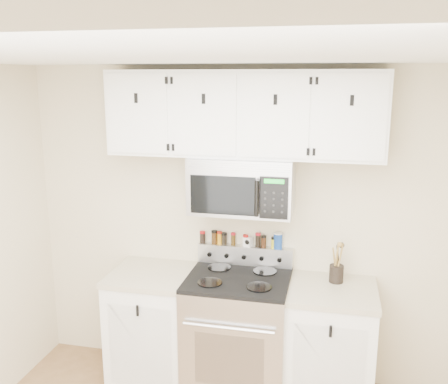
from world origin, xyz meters
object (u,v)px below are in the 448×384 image
Objects in this scene: range at (238,334)px; salt_canister at (278,241)px; utensil_crock at (336,272)px; microwave at (242,185)px.

range is 0.78m from salt_canister.
salt_canister is (-0.46, 0.14, 0.17)m from utensil_crock.
microwave is (0.00, 0.13, 1.14)m from range.
utensil_crock is at bearing 11.33° from range.
salt_canister is at bearing 163.00° from utensil_crock.
microwave is 2.49× the size of utensil_crock.
range is 1.45× the size of microwave.
salt_canister is (0.26, 0.28, 0.68)m from range.
microwave is 0.95m from utensil_crock.
utensil_crock reaches higher than range.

